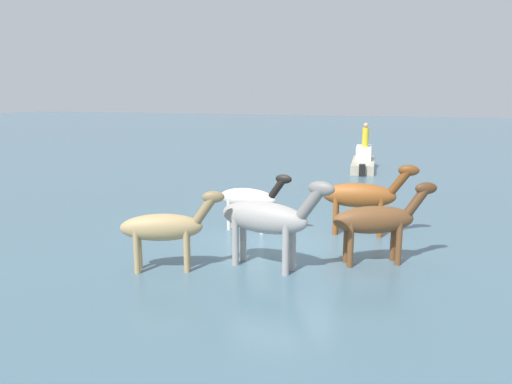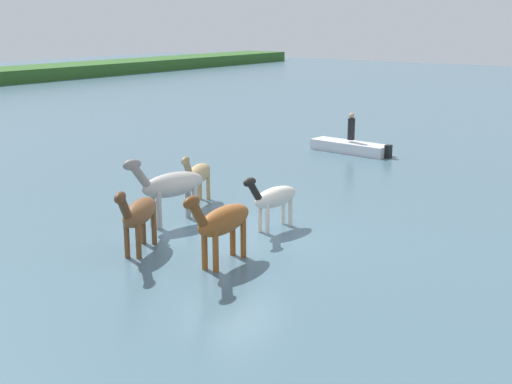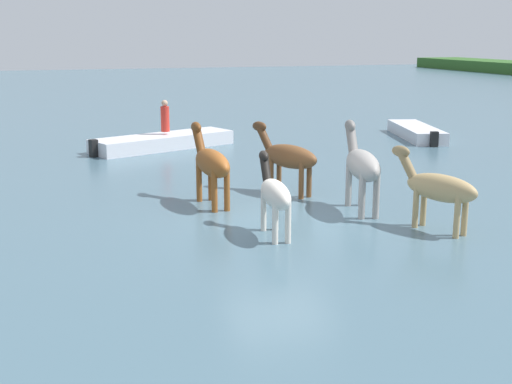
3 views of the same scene
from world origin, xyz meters
name	(u,v)px [view 3 (image 3 of 3)]	position (x,y,z in m)	size (l,w,h in m)	color
ground_plane	(280,220)	(0.00, 0.00, 0.00)	(143.30, 143.30, 0.00)	#476675
horse_lead	(275,194)	(1.17, -0.55, 0.93)	(2.17, 0.65, 1.68)	silver
horse_gray_outer	(438,188)	(1.92, 2.94, 0.97)	(2.22, 1.18, 1.76)	tan
horse_mid_herd	(211,163)	(-1.84, -1.16, 1.09)	(2.55, 0.74, 1.97)	brown
horse_rear_stallion	(288,156)	(-2.41, 1.09, 1.03)	(2.32, 1.36, 1.86)	brown
horse_pinto_flank	(362,165)	(-0.15, 2.14, 1.15)	(2.69, 1.02, 2.08)	#9E9993
boat_dinghy_port	(163,144)	(-10.85, -0.75, 0.18)	(3.47, 5.69, 0.77)	silver
boat_launch_far	(416,134)	(-10.26, 9.77, 0.17)	(4.78, 2.36, 0.74)	silver
person_helmsman_aft	(165,117)	(-10.99, -0.60, 1.16)	(0.32, 0.32, 1.19)	red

